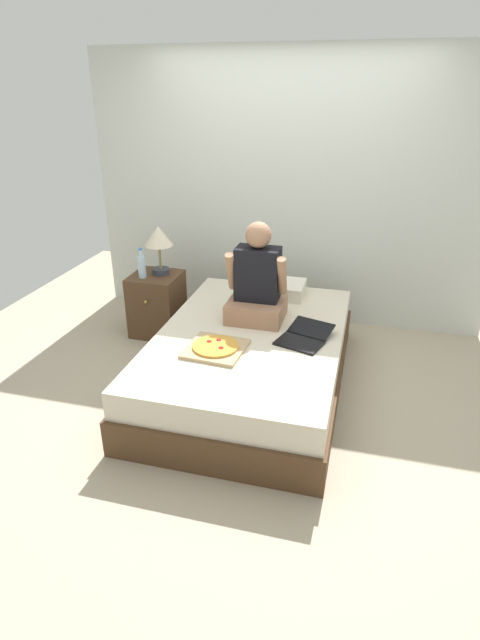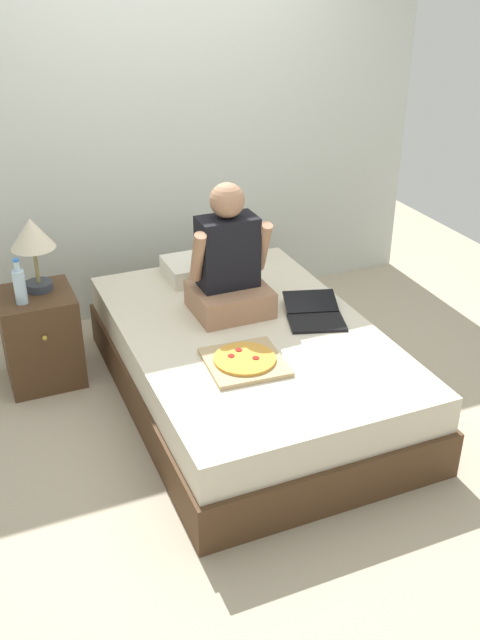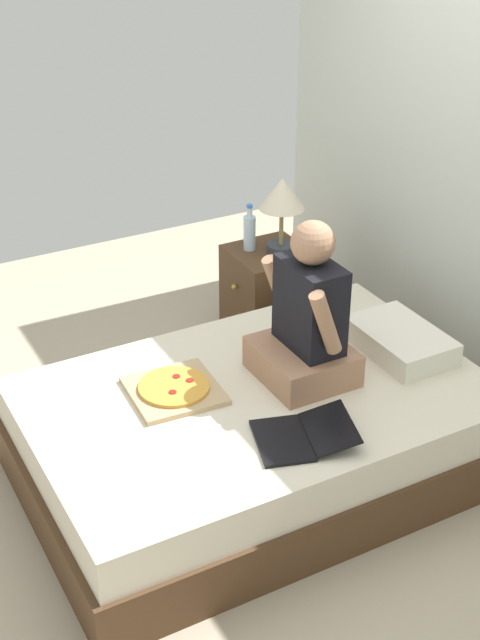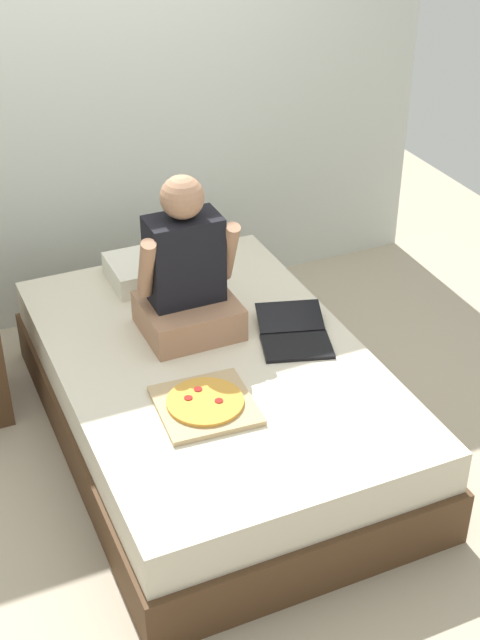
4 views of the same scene
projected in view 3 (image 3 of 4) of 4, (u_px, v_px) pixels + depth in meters
ground_plane at (256, 472)px, 4.32m from camera, size 5.80×5.80×0.00m
bed at (257, 433)px, 4.20m from camera, size 1.41×2.14×0.47m
nightstand_left at (269, 296)px, 5.29m from camera, size 0.44×0.47×0.58m
lamp_on_left_nightstand at (282, 199)px, 4.98m from camera, size 0.26×0.26×0.45m
water_bottle at (249, 232)px, 5.12m from camera, size 0.07×0.07×0.28m
pillow at (400, 341)px, 4.37m from camera, size 0.52×0.34×0.12m
person_seated at (307, 322)px, 4.07m from camera, size 0.47×0.40×0.78m
laptop at (298, 436)px, 3.75m from camera, size 0.42×0.49×0.07m
pizza_box at (174, 389)px, 4.07m from camera, size 0.43×0.43×0.04m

